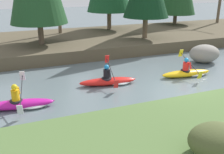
{
  "coord_description": "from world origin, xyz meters",
  "views": [
    {
      "loc": [
        -6.67,
        -9.16,
        4.57
      ],
      "look_at": [
        -2.55,
        1.24,
        0.55
      ],
      "focal_mm": 42.0,
      "sensor_mm": 36.0,
      "label": 1
    }
  ],
  "objects": [
    {
      "name": "kayaker_middle",
      "position": [
        -2.46,
        1.71,
        0.2
      ],
      "size": [
        2.8,
        2.07,
        1.2
      ],
      "rotation": [
        0.0,
        0.0,
        -0.15
      ],
      "color": "red",
      "rests_on": "ground"
    },
    {
      "name": "boulder_midstream",
      "position": [
        4.23,
        3.12,
        0.54
      ],
      "size": [
        1.91,
        1.5,
        1.08
      ],
      "color": "gray",
      "rests_on": "ground"
    },
    {
      "name": "kayaker_lead",
      "position": [
        1.73,
        1.33,
        0.2
      ],
      "size": [
        2.79,
        2.07,
        1.2
      ],
      "rotation": [
        0.0,
        0.0,
        -0.09
      ],
      "color": "yellow",
      "rests_on": "ground"
    },
    {
      "name": "ground_plane",
      "position": [
        0.0,
        0.0,
        0.0
      ],
      "size": [
        90.0,
        90.0,
        0.0
      ],
      "primitive_type": "plane",
      "color": "slate"
    },
    {
      "name": "shrub_clump_second",
      "position": [
        -2.29,
        -5.02,
        0.97
      ],
      "size": [
        1.47,
        1.22,
        0.8
      ],
      "color": "#4C562D",
      "rests_on": "riverbank_near"
    },
    {
      "name": "kayaker_trailing",
      "position": [
        -6.56,
        0.64,
        0.2
      ],
      "size": [
        2.8,
        2.07,
        1.2
      ],
      "rotation": [
        0.0,
        0.0,
        -0.14
      ],
      "color": "#C61999",
      "rests_on": "ground"
    },
    {
      "name": "riverbank_far",
      "position": [
        0.0,
        9.93,
        0.38
      ],
      "size": [
        44.0,
        8.56,
        0.76
      ],
      "color": "brown",
      "rests_on": "ground"
    }
  ]
}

